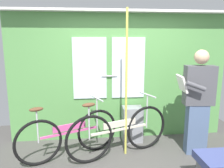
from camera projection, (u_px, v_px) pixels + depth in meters
train_door_wall at (119, 74)px, 4.08m from camera, size 4.01×0.28×2.35m
bicycle_near_door at (119, 132)px, 3.53m from camera, size 1.69×0.72×0.97m
bicycle_leaning_behind at (69, 135)px, 3.48m from camera, size 1.55×0.75×0.92m
passenger_reading_newspaper at (198, 100)px, 3.52m from camera, size 0.59×0.52×1.70m
trash_bin_by_wall at (132, 124)px, 4.07m from camera, size 0.36×0.28×0.65m
handrail_pole at (126, 85)px, 3.44m from camera, size 0.04×0.04×2.31m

